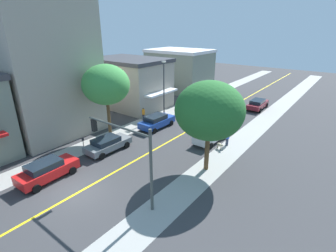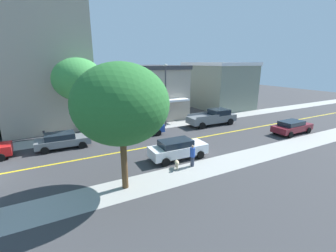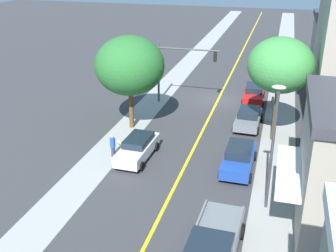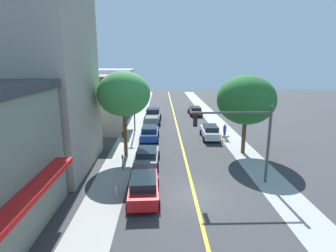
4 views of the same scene
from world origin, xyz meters
name	(u,v)px [view 1 (image 1 of 4)]	position (x,y,z in m)	size (l,w,h in m)	color
ground_plane	(79,192)	(0.00, 0.00, 0.00)	(140.00, 140.00, 0.00)	#38383A
sidewalk_left	(37,167)	(-5.92, 0.00, 0.00)	(2.57, 126.00, 0.01)	#9E9E99
sidewalk_right	(138,229)	(5.92, 0.00, 0.00)	(2.57, 126.00, 0.01)	#9E9E99
road_centerline_stripe	(79,192)	(0.00, 0.00, 0.00)	(0.20, 126.00, 0.00)	yellow
tan_rowhouse	(41,63)	(-12.46, 5.25, 7.69)	(9.12, 9.51, 15.34)	#A39989
corner_shop_building	(130,82)	(-12.45, 17.88, 3.51)	(12.11, 7.78, 7.00)	#A39989
pale_office_building	(179,70)	(-12.46, 30.70, 3.70)	(10.82, 8.13, 7.38)	gray
street_tree_left_near	(210,111)	(5.75, 8.45, 5.16)	(5.42, 5.42, 7.47)	brown
street_tree_right_corner	(106,85)	(-5.49, 7.79, 5.82)	(4.72, 4.72, 7.84)	brown
fire_hydrant	(43,165)	(-5.13, 0.12, 0.43)	(0.44, 0.24, 0.87)	silver
parking_meter	(83,142)	(-5.30, 4.29, 0.86)	(0.12, 0.18, 1.31)	#4C4C51
traffic_light_mast	(128,149)	(3.53, 1.85, 3.86)	(5.76, 0.32, 5.68)	#474C47
street_lamp	(164,83)	(-5.54, 17.16, 4.39)	(0.70, 0.36, 7.22)	#38383D
red_sedan_left_curb	(47,170)	(-3.32, -0.41, 0.83)	(2.15, 4.61, 1.58)	red
blue_sedan_left_curb	(157,121)	(-3.49, 13.13, 0.83)	(2.12, 4.72, 1.59)	#1E429E
grey_sedan_left_curb	(108,144)	(-3.41, 5.68, 0.74)	(2.18, 4.57, 1.39)	slate
maroon_sedan_right_curb	(258,104)	(3.47, 27.71, 0.75)	(2.10, 4.83, 1.40)	maroon
white_sedan_right_curb	(211,134)	(3.43, 13.53, 0.82)	(2.06, 4.69, 1.56)	silver
grey_pickup_truck	(199,103)	(-3.39, 22.54, 0.92)	(2.50, 6.16, 1.84)	slate
pedestrian_blue_shirt	(227,137)	(5.18, 13.76, 0.86)	(0.37, 0.37, 1.64)	#33384C
pedestrian_orange_shirt	(143,114)	(-6.59, 14.24, 0.84)	(0.37, 0.37, 1.61)	black
small_dog	(220,145)	(5.00, 12.54, 0.43)	(0.85, 0.57, 0.65)	#C6B28C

